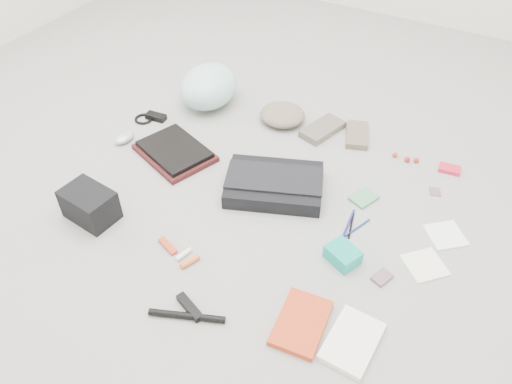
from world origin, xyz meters
The scene contains 33 objects.
ground_plane centered at (0.00, 0.00, 0.00)m, with size 4.00×4.00×0.00m, color gray.
messenger_bag centered at (0.03, 0.09, 0.03)m, with size 0.39×0.27×0.06m, color black.
bag_flap centered at (0.03, 0.09, 0.07)m, with size 0.39×0.18×0.01m, color black.
laptop_sleeve centered at (-0.46, 0.08, 0.01)m, with size 0.33×0.25×0.02m, color #401415.
laptop centered at (-0.46, 0.08, 0.03)m, with size 0.30×0.22×0.02m, color black.
bike_helmet centered at (-0.56, 0.51, 0.10)m, with size 0.27×0.33×0.20m, color #B2E3DF.
beanie centered at (-0.16, 0.55, 0.04)m, with size 0.22×0.21×0.08m, color #756653.
mitten_left centered at (0.04, 0.57, 0.02)m, with size 0.11×0.22×0.03m, color #61594D.
mitten_right centered at (0.20, 0.61, 0.01)m, with size 0.10×0.20×0.03m, color brown.
power_brick centered at (-0.71, 0.27, 0.01)m, with size 0.10×0.05×0.03m, color black.
cable_coil centered at (-0.76, 0.23, 0.01)m, with size 0.09×0.09×0.01m, color black.
mouse centered at (-0.73, 0.05, 0.02)m, with size 0.06×0.10×0.04m, color #ADABB8.
camera_bag centered at (-0.51, -0.39, 0.06)m, with size 0.20×0.14×0.13m, color black.
multitool centered at (-0.16, -0.37, 0.01)m, with size 0.09×0.03×0.01m, color #B0361C.
toiletry_tube_white centered at (-0.09, -0.38, 0.01)m, with size 0.02×0.02×0.07m, color white.
toiletry_tube_orange centered at (-0.05, -0.40, 0.01)m, with size 0.02×0.02×0.07m, color #DA5720.
u_lock centered at (0.06, -0.55, 0.01)m, with size 0.12×0.03×0.02m, color black.
bike_pump centered at (0.07, -0.59, 0.01)m, with size 0.02×0.02×0.25m, color black.
book_red centered at (0.41, -0.43, 0.01)m, with size 0.15×0.22×0.02m, color red.
book_white centered at (0.57, -0.41, 0.01)m, with size 0.14×0.21×0.02m, color white.
notepad centered at (0.37, 0.22, 0.01)m, with size 0.08×0.10×0.01m, color #468557.
pen_blue centered at (0.37, 0.06, 0.00)m, with size 0.01×0.01×0.16m, color navy.
pen_black centered at (0.39, 0.06, 0.00)m, with size 0.01×0.01×0.14m, color black.
pen_navy centered at (0.41, 0.06, 0.00)m, with size 0.01×0.01×0.14m, color navy.
accordion_wallet centered at (0.42, -0.11, 0.03)m, with size 0.11×0.09×0.06m, color #0F9B8A.
card_deck centered at (0.57, -0.12, 0.01)m, with size 0.05×0.07×0.01m, color #805566.
napkin_top centered at (0.71, 0.18, 0.00)m, with size 0.13×0.13×0.01m, color white.
napkin_bottom centered at (0.69, 0.00, 0.00)m, with size 0.13×0.13×0.01m, color white.
lollipop_a centered at (0.40, 0.55, 0.01)m, with size 0.02×0.02×0.02m, color #AD2C1C.
lollipop_b centered at (0.46, 0.55, 0.01)m, with size 0.02×0.02×0.02m, color #B40F20.
lollipop_c centered at (0.49, 0.56, 0.01)m, with size 0.02×0.02×0.02m, color #AF2A19.
altoids_tin centered at (0.63, 0.57, 0.01)m, with size 0.09×0.06×0.02m, color red.
stamp_sheet centered at (0.62, 0.41, 0.00)m, with size 0.04×0.05×0.00m, color #765160.
Camera 1 is at (0.71, -1.27, 1.40)m, focal length 35.00 mm.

